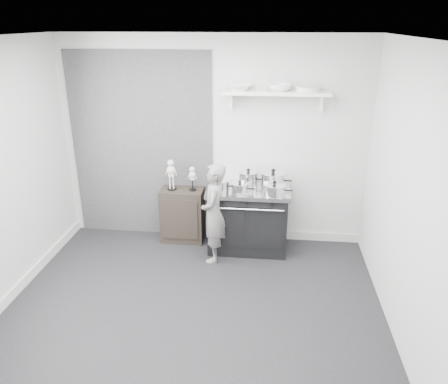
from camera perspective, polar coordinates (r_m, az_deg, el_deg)
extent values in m
plane|color=black|center=(4.72, -4.34, -15.51)|extent=(4.00, 4.00, 0.00)
cube|color=silver|center=(5.74, -1.50, 6.54)|extent=(4.00, 0.02, 2.70)
cube|color=silver|center=(2.52, -12.78, -15.36)|extent=(4.00, 0.02, 2.70)
cube|color=silver|center=(4.17, 23.20, -1.20)|extent=(0.02, 3.60, 2.70)
cube|color=silver|center=(3.77, -5.55, 19.33)|extent=(4.00, 3.60, 0.02)
cube|color=black|center=(5.95, -10.65, 5.73)|extent=(1.90, 0.02, 2.50)
cube|color=silver|center=(6.14, 7.92, -5.53)|extent=(2.00, 0.03, 0.12)
cube|color=silver|center=(5.37, -26.14, -12.12)|extent=(0.03, 3.60, 0.12)
cube|color=white|center=(5.42, 6.86, 12.75)|extent=(1.30, 0.26, 0.04)
cube|color=white|center=(5.53, 0.98, 11.81)|extent=(0.03, 0.12, 0.20)
cube|color=white|center=(5.54, 12.61, 11.32)|extent=(0.03, 0.12, 0.20)
cube|color=black|center=(5.73, 3.15, -3.69)|extent=(1.00, 0.60, 0.80)
cube|color=silver|center=(5.56, 3.24, 0.26)|extent=(1.06, 0.64, 0.05)
cube|color=black|center=(5.46, 0.46, -4.72)|extent=(0.42, 0.02, 0.52)
cube|color=black|center=(5.44, 5.49, -4.94)|extent=(0.42, 0.02, 0.52)
cylinder|color=silver|center=(5.30, 3.01, -2.29)|extent=(0.90, 0.02, 0.02)
cylinder|color=black|center=(5.31, -0.18, -1.30)|extent=(0.04, 0.03, 0.04)
cylinder|color=black|center=(5.28, 3.04, -1.43)|extent=(0.04, 0.03, 0.04)
cylinder|color=black|center=(5.28, 6.28, -1.56)|extent=(0.04, 0.03, 0.04)
cube|color=black|center=(5.96, -5.44, -3.00)|extent=(0.57, 0.33, 0.74)
imported|color=slate|center=(5.35, -1.35, -2.79)|extent=(0.31, 0.47, 1.27)
cylinder|color=silver|center=(5.43, -0.49, 0.81)|extent=(0.23, 0.23, 0.13)
cylinder|color=silver|center=(5.41, -0.49, 1.55)|extent=(0.24, 0.24, 0.01)
sphere|color=black|center=(5.40, -0.49, 1.83)|extent=(0.04, 0.04, 0.04)
cylinder|color=black|center=(5.42, 1.15, 0.75)|extent=(0.10, 0.02, 0.02)
cylinder|color=silver|center=(5.63, 3.17, 1.71)|extent=(0.25, 0.25, 0.17)
cylinder|color=silver|center=(5.60, 3.19, 2.58)|extent=(0.25, 0.25, 0.02)
sphere|color=black|center=(5.59, 3.19, 2.87)|extent=(0.04, 0.04, 0.04)
cylinder|color=black|center=(5.62, 4.82, 1.65)|extent=(0.10, 0.02, 0.02)
cylinder|color=silver|center=(5.60, 6.40, 1.55)|extent=(0.30, 0.30, 0.17)
cylinder|color=silver|center=(5.57, 6.44, 2.46)|extent=(0.31, 0.31, 0.02)
sphere|color=black|center=(5.56, 6.46, 2.79)|extent=(0.05, 0.05, 0.05)
cylinder|color=black|center=(5.61, 8.34, 1.47)|extent=(0.10, 0.02, 0.02)
cylinder|color=silver|center=(5.35, 6.57, 0.26)|extent=(0.27, 0.27, 0.12)
cylinder|color=silver|center=(5.33, 6.60, 0.93)|extent=(0.27, 0.27, 0.01)
sphere|color=black|center=(5.32, 6.62, 1.25)|extent=(0.05, 0.05, 0.05)
cylinder|color=black|center=(5.36, 8.42, 0.19)|extent=(0.10, 0.02, 0.02)
cylinder|color=silver|center=(5.39, 2.08, 0.48)|extent=(0.20, 0.20, 0.11)
cylinder|color=silver|center=(5.37, 2.09, 1.08)|extent=(0.21, 0.21, 0.01)
sphere|color=black|center=(5.36, 2.09, 1.34)|extent=(0.04, 0.04, 0.04)
cylinder|color=black|center=(5.39, 3.59, 0.42)|extent=(0.10, 0.02, 0.02)
imported|color=white|center=(5.43, 1.94, 13.52)|extent=(0.32, 0.32, 0.08)
imported|color=white|center=(5.41, 7.30, 13.38)|extent=(0.27, 0.27, 0.08)
cylinder|color=silver|center=(5.43, 10.89, 13.07)|extent=(0.28, 0.28, 0.06)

